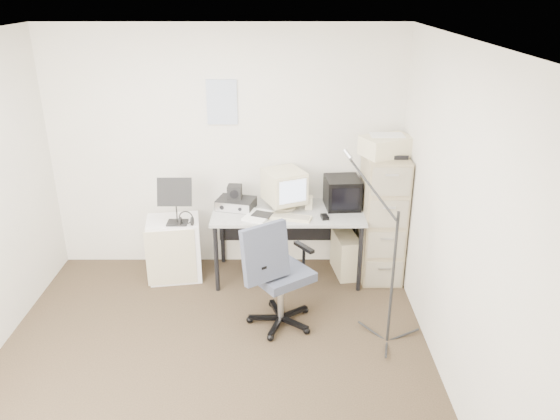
{
  "coord_description": "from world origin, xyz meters",
  "views": [
    {
      "loc": [
        0.54,
        -3.56,
        2.84
      ],
      "look_at": [
        0.55,
        0.95,
        0.95
      ],
      "focal_mm": 35.0,
      "sensor_mm": 36.0,
      "label": 1
    }
  ],
  "objects_px": {
    "filing_cabinet": "(382,217)",
    "office_chair": "(281,272)",
    "desk": "(288,244)",
    "side_cart": "(175,248)"
  },
  "relations": [
    {
      "from": "desk",
      "to": "office_chair",
      "type": "relative_size",
      "value": 1.44
    },
    {
      "from": "office_chair",
      "to": "side_cart",
      "type": "relative_size",
      "value": 1.63
    },
    {
      "from": "desk",
      "to": "office_chair",
      "type": "distance_m",
      "value": 0.89
    },
    {
      "from": "office_chair",
      "to": "desk",
      "type": "bearing_deg",
      "value": 49.87
    },
    {
      "from": "filing_cabinet",
      "to": "side_cart",
      "type": "height_order",
      "value": "filing_cabinet"
    },
    {
      "from": "filing_cabinet",
      "to": "office_chair",
      "type": "xyz_separation_m",
      "value": [
        -1.02,
        -0.9,
        -0.13
      ]
    },
    {
      "from": "desk",
      "to": "side_cart",
      "type": "distance_m",
      "value": 1.16
    },
    {
      "from": "filing_cabinet",
      "to": "desk",
      "type": "height_order",
      "value": "filing_cabinet"
    },
    {
      "from": "office_chair",
      "to": "side_cart",
      "type": "height_order",
      "value": "office_chair"
    },
    {
      "from": "desk",
      "to": "side_cart",
      "type": "xyz_separation_m",
      "value": [
        -1.16,
        -0.01,
        -0.05
      ]
    }
  ]
}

